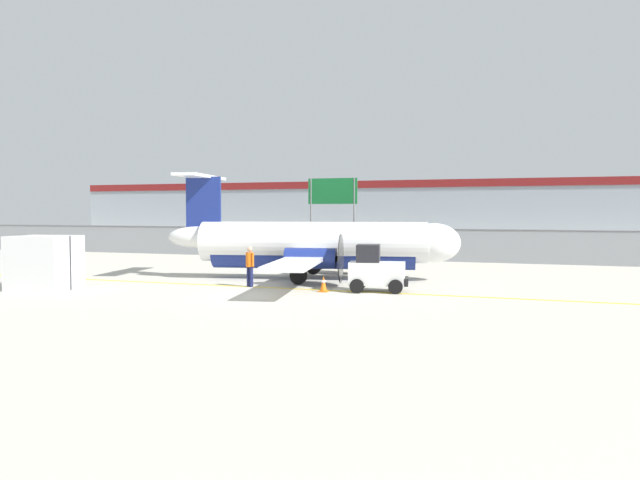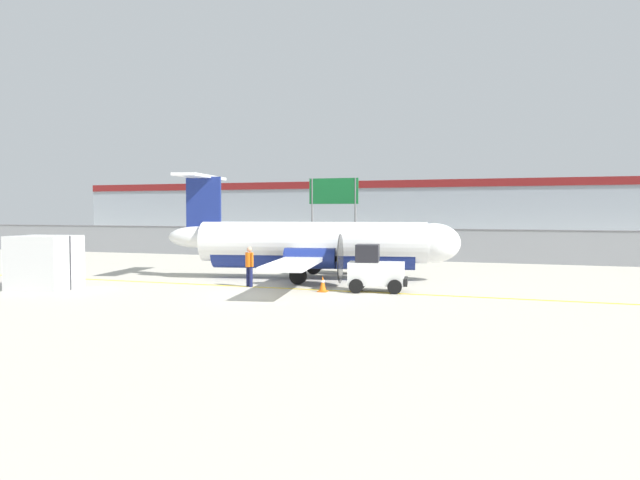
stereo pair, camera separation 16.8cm
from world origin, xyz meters
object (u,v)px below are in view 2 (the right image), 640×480
cargo_container (44,263)px  parked_car_3 (512,240)px  traffic_cone_near_right (323,284)px  highway_sign (334,198)px  traffic_cone_near_left (300,272)px  parked_car_4 (613,245)px  parked_car_2 (425,242)px  baggage_tug (375,270)px  parked_car_1 (354,236)px  parked_car_0 (307,235)px  commuter_airplane (318,245)px  ground_crew_worker (249,264)px

cargo_container → parked_car_3: bearing=56.3°
traffic_cone_near_right → highway_sign: highway_sign is taller
traffic_cone_near_left → parked_car_4: bearing=51.4°
parked_car_2 → highway_sign: bearing=-128.3°
baggage_tug → parked_car_2: bearing=84.6°
cargo_container → parked_car_4: (23.59, 26.73, -0.21)m
parked_car_1 → parked_car_2: (8.33, -8.85, 0.00)m
baggage_tug → parked_car_1: (-10.51, 31.78, 0.04)m
cargo_container → parked_car_2: size_ratio=0.60×
parked_car_0 → parked_car_1: bearing=173.4°
parked_car_2 → parked_car_3: same height
traffic_cone_near_left → parked_car_0: size_ratio=0.15×
traffic_cone_near_left → parked_car_2: size_ratio=0.15×
traffic_cone_near_left → commuter_airplane: bearing=-7.6°
parked_car_1 → parked_car_4: 23.00m
baggage_tug → parked_car_1: 33.47m
traffic_cone_near_left → cargo_container: bearing=-137.6°
ground_crew_worker → cargo_container: bearing=145.6°
traffic_cone_near_left → baggage_tug: bearing=-37.9°
parked_car_2 → highway_sign: highway_sign is taller
cargo_container → parked_car_2: (10.74, 26.83, -0.21)m
parked_car_1 → parked_car_2: size_ratio=0.98×
baggage_tug → parked_car_2: 23.04m
ground_crew_worker → highway_sign: bearing=36.8°
baggage_tug → cargo_container: (-12.91, -3.89, 0.24)m
baggage_tug → parked_car_1: size_ratio=0.58×
traffic_cone_near_left → traffic_cone_near_right: 5.15m
commuter_airplane → parked_car_4: size_ratio=3.80×
parked_car_0 → parked_car_3: size_ratio=1.00×
baggage_tug → parked_car_3: bearing=71.6°
parked_car_1 → parked_car_2: bearing=130.5°
cargo_container → traffic_cone_near_right: cargo_container is taller
parked_car_3 → parked_car_4: 8.99m
traffic_cone_near_left → parked_car_3: parked_car_3 is taller
ground_crew_worker → parked_car_1: bearing=38.6°
commuter_airplane → traffic_cone_near_left: 1.61m
traffic_cone_near_left → parked_car_1: (-5.84, 28.15, 0.58)m
commuter_airplane → cargo_container: size_ratio=6.12×
parked_car_0 → highway_sign: (7.89, -15.32, 3.24)m
ground_crew_worker → parked_car_4: size_ratio=0.40×
ground_crew_worker → traffic_cone_near_right: ground_crew_worker is taller
parked_car_2 → parked_car_4: 12.86m
parked_car_3 → baggage_tug: bearing=76.9°
parked_car_1 → highway_sign: bearing=98.4°
parked_car_1 → baggage_tug: bearing=105.5°
cargo_container → parked_car_4: size_ratio=0.62×
traffic_cone_near_right → parked_car_2: size_ratio=0.15×
parked_car_3 → cargo_container: bearing=57.3°
traffic_cone_near_right → parked_car_4: bearing=61.8°
baggage_tug → highway_sign: highway_sign is taller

